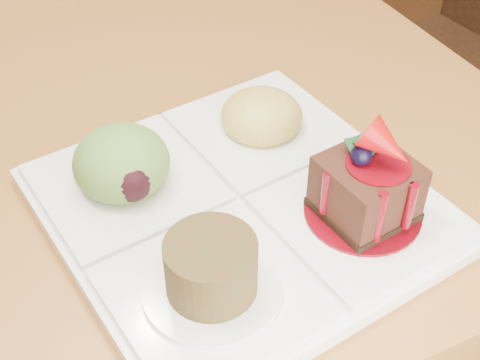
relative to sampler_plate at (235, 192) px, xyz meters
name	(u,v)px	position (x,y,z in m)	size (l,w,h in m)	color
ground	(14,275)	(-0.19, 0.73, -0.77)	(6.00, 6.00, 0.00)	#4E2A16
sampler_plate	(235,192)	(0.00, 0.00, 0.00)	(0.30, 0.30, 0.10)	white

